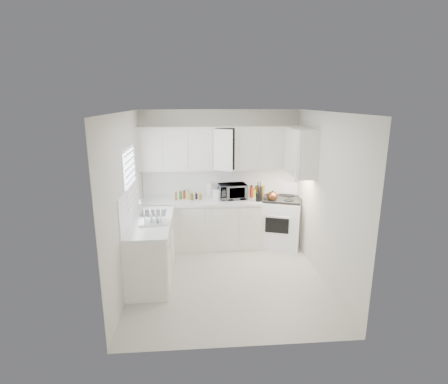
{
  "coord_description": "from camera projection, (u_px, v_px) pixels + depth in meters",
  "views": [
    {
      "loc": [
        -0.47,
        -5.03,
        2.76
      ],
      "look_at": [
        0.0,
        0.7,
        1.25
      ],
      "focal_mm": 28.05,
      "sensor_mm": 36.0,
      "label": 1
    }
  ],
  "objects": [
    {
      "name": "spice_left_1",
      "position": [
        180.0,
        196.0,
        6.55
      ],
      "size": [
        0.06,
        0.06,
        0.13
      ],
      "primitive_type": "cylinder",
      "color": "#337828",
      "rests_on": "countertop_back"
    },
    {
      "name": "tea_kettle",
      "position": [
        272.0,
        196.0,
        6.48
      ],
      "size": [
        0.29,
        0.27,
        0.22
      ],
      "primitive_type": null,
      "rotation": [
        0.0,
        0.0,
        -0.35
      ],
      "color": "brown",
      "rests_on": "stove"
    },
    {
      "name": "sauce_right_0",
      "position": [
        251.0,
        192.0,
        6.77
      ],
      "size": [
        0.06,
        0.06,
        0.19
      ],
      "primitive_type": "cylinder",
      "color": "#B93318",
      "rests_on": "countertop_back"
    },
    {
      "name": "countertop_back",
      "position": [
        201.0,
        201.0,
        6.56
      ],
      "size": [
        2.24,
        0.64,
        0.05
      ],
      "primitive_type": "cube",
      "color": "silver",
      "rests_on": "lower_cabinets_back"
    },
    {
      "name": "lower_cabinets_left",
      "position": [
        152.0,
        250.0,
        5.57
      ],
      "size": [
        0.6,
        1.6,
        0.9
      ],
      "primitive_type": null,
      "color": "beige",
      "rests_on": "floor"
    },
    {
      "name": "sauce_right_4",
      "position": [
        262.0,
        191.0,
        6.79
      ],
      "size": [
        0.06,
        0.06,
        0.19
      ],
      "primitive_type": "cylinder",
      "color": "olive",
      "rests_on": "countertop_back"
    },
    {
      "name": "sauce_right_1",
      "position": [
        254.0,
        192.0,
        6.72
      ],
      "size": [
        0.06,
        0.06,
        0.19
      ],
      "primitive_type": "cylinder",
      "color": "yellow",
      "rests_on": "countertop_back"
    },
    {
      "name": "wall_front",
      "position": [
        242.0,
        242.0,
        3.71
      ],
      "size": [
        3.0,
        0.0,
        3.0
      ],
      "primitive_type": "plane",
      "rotation": [
        -1.57,
        0.0,
        0.0
      ],
      "color": "beige",
      "rests_on": "ground"
    },
    {
      "name": "floor",
      "position": [
        228.0,
        279.0,
        5.58
      ],
      "size": [
        3.2,
        3.2,
        0.0
      ],
      "primitive_type": "plane",
      "color": "beige",
      "rests_on": "ground"
    },
    {
      "name": "sauce_right_3",
      "position": [
        260.0,
        192.0,
        6.73
      ],
      "size": [
        0.06,
        0.06,
        0.19
      ],
      "primitive_type": "cylinder",
      "color": "black",
      "rests_on": "countertop_back"
    },
    {
      "name": "spice_left_4",
      "position": [
        192.0,
        195.0,
        6.65
      ],
      "size": [
        0.06,
        0.06,
        0.13
      ],
      "primitive_type": "cylinder",
      "color": "brown",
      "rests_on": "countertop_back"
    },
    {
      "name": "spice_left_0",
      "position": [
        176.0,
        195.0,
        6.63
      ],
      "size": [
        0.06,
        0.06,
        0.13
      ],
      "primitive_type": "cylinder",
      "color": "olive",
      "rests_on": "countertop_back"
    },
    {
      "name": "upper_cabinets_right",
      "position": [
        300.0,
        175.0,
        6.1
      ],
      "size": [
        0.33,
        0.9,
        0.8
      ],
      "primitive_type": null,
      "color": "beige",
      "rests_on": "wall_right"
    },
    {
      "name": "utensil_crock",
      "position": [
        259.0,
        191.0,
        6.43
      ],
      "size": [
        0.14,
        0.14,
        0.38
      ],
      "primitive_type": null,
      "rotation": [
        0.0,
        0.0,
        -0.13
      ],
      "color": "black",
      "rests_on": "countertop_back"
    },
    {
      "name": "wall_left",
      "position": [
        126.0,
        203.0,
        5.14
      ],
      "size": [
        0.0,
        3.2,
        3.2
      ],
      "primitive_type": "plane",
      "rotation": [
        1.57,
        0.0,
        1.57
      ],
      "color": "beige",
      "rests_on": "ground"
    },
    {
      "name": "paper_towel",
      "position": [
        209.0,
        190.0,
        6.76
      ],
      "size": [
        0.12,
        0.12,
        0.27
      ],
      "primitive_type": "cylinder",
      "color": "white",
      "rests_on": "countertop_back"
    },
    {
      "name": "dish_rack",
      "position": [
        152.0,
        216.0,
        5.28
      ],
      "size": [
        0.45,
        0.36,
        0.22
      ],
      "primitive_type": null,
      "rotation": [
        0.0,
        0.0,
        0.14
      ],
      "color": "white",
      "rests_on": "countertop_left"
    },
    {
      "name": "countertop_left",
      "position": [
        151.0,
        222.0,
        5.45
      ],
      "size": [
        0.64,
        1.62,
        0.05
      ],
      "primitive_type": "cube",
      "color": "silver",
      "rests_on": "lower_cabinets_left"
    },
    {
      "name": "window_blinds",
      "position": [
        131.0,
        181.0,
        5.41
      ],
      "size": [
        0.06,
        0.96,
        1.06
      ],
      "primitive_type": null,
      "color": "white",
      "rests_on": "wall_left"
    },
    {
      "name": "wall_back",
      "position": [
        220.0,
        178.0,
        6.8
      ],
      "size": [
        3.0,
        0.0,
        3.0
      ],
      "primitive_type": "plane",
      "rotation": [
        1.57,
        0.0,
        0.0
      ],
      "color": "beige",
      "rests_on": "ground"
    },
    {
      "name": "spice_left_6",
      "position": [
        200.0,
        195.0,
        6.66
      ],
      "size": [
        0.06,
        0.06,
        0.13
      ],
      "primitive_type": "cylinder",
      "color": "olive",
      "rests_on": "countertop_back"
    },
    {
      "name": "wall_right",
      "position": [
        325.0,
        198.0,
        5.37
      ],
      "size": [
        0.0,
        3.2,
        3.2
      ],
      "primitive_type": "plane",
      "rotation": [
        1.57,
        0.0,
        -1.57
      ],
      "color": "beige",
      "rests_on": "ground"
    },
    {
      "name": "lower_cabinets_back",
      "position": [
        201.0,
        225.0,
        6.69
      ],
      "size": [
        2.22,
        0.6,
        0.9
      ],
      "primitive_type": null,
      "color": "beige",
      "rests_on": "floor"
    },
    {
      "name": "sink",
      "position": [
        153.0,
        206.0,
        5.75
      ],
      "size": [
        0.42,
        0.38,
        0.3
      ],
      "primitive_type": null,
      "color": "gray",
      "rests_on": "countertop_left"
    },
    {
      "name": "frying_pan",
      "position": [
        287.0,
        195.0,
        6.83
      ],
      "size": [
        0.3,
        0.49,
        0.04
      ],
      "primitive_type": null,
      "rotation": [
        0.0,
        0.0,
        -0.02
      ],
      "color": "black",
      "rests_on": "stove"
    },
    {
      "name": "spice_left_2",
      "position": [
        184.0,
        195.0,
        6.64
      ],
      "size": [
        0.06,
        0.06,
        0.13
      ],
      "primitive_type": "cylinder",
      "color": "#B93318",
      "rests_on": "countertop_back"
    },
    {
      "name": "stove",
      "position": [
        279.0,
        215.0,
        6.75
      ],
      "size": [
        0.97,
        0.89,
        1.24
      ],
      "primitive_type": null,
      "rotation": [
        0.0,
        0.0,
        -0.33
      ],
      "color": "white",
      "rests_on": "floor"
    },
    {
      "name": "sauce_right_2",
      "position": [
        256.0,
        192.0,
        6.78
      ],
      "size": [
        0.06,
        0.06,
        0.19
      ],
      "primitive_type": "cylinder",
      "color": "brown",
      "rests_on": "countertop_back"
    },
    {
      "name": "backsplash_left",
      "position": [
        130.0,
        204.0,
        5.35
      ],
      "size": [
        0.02,
        1.6,
        0.55
      ],
      "primitive_type": "cube",
      "color": "silver",
      "rests_on": "wall_left"
    },
    {
      "name": "backsplash_back",
      "position": [
        220.0,
        182.0,
        6.81
      ],
      "size": [
        2.98,
        0.02,
        0.55
      ],
      "primitive_type": "cube",
      "color": "silver",
      "rests_on": "wall_back"
    },
    {
      "name": "upper_cabinets_back",
      "position": [
        221.0,
        169.0,
        6.59
      ],
      "size": [
        3.0,
        0.33,
        0.8
      ],
      "primitive_type": null,
      "color": "beige",
      "rests_on": "wall_back"
    },
    {
      "name": "spice_left_5",
      "position": [
        196.0,
        196.0,
        6.57
      ],
      "size": [
        0.06,
        0.06,
        0.13
      ],
      "primitive_type": "cylinder",
      "color": "black",
      "rests_on": "countertop_back"
    },
    {
      "name": "microwave",
      "position": [
        232.0,
        190.0,
        6.61
      ],
      "size": [
        0.54,
        0.34,
        0.35
      ],
      "primitive_type": "imported",
      "rotation": [
        0.0,
        0.0,
        0.12
      ],
      "color": "gray",
      "rests_on": "countertop_back"
    },
    {
      "name": "rice_cooker",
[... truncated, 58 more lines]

